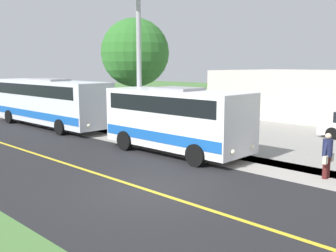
# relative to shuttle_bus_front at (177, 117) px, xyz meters

# --- Properties ---
(ground_plane) EXTENTS (120.00, 120.00, 0.00)m
(ground_plane) POSITION_rel_shuttle_bus_front_xyz_m (4.54, 2.90, -1.62)
(ground_plane) COLOR #477238
(road_surface) EXTENTS (8.00, 100.00, 0.01)m
(road_surface) POSITION_rel_shuttle_bus_front_xyz_m (4.54, 2.90, -1.62)
(road_surface) COLOR black
(road_surface) RESTS_ON ground
(sidewalk) EXTENTS (2.40, 100.00, 0.01)m
(sidewalk) POSITION_rel_shuttle_bus_front_xyz_m (-0.66, 2.90, -1.62)
(sidewalk) COLOR #9E9991
(sidewalk) RESTS_ON ground
(road_centre_line) EXTENTS (0.16, 100.00, 0.00)m
(road_centre_line) POSITION_rel_shuttle_bus_front_xyz_m (4.54, 2.90, -1.61)
(road_centre_line) COLOR gold
(road_centre_line) RESTS_ON ground
(shuttle_bus_front) EXTENTS (2.73, 7.03, 2.96)m
(shuttle_bus_front) POSITION_rel_shuttle_bus_front_xyz_m (0.00, 0.00, 0.00)
(shuttle_bus_front) COLOR white
(shuttle_bus_front) RESTS_ON ground
(transit_bus_rear) EXTENTS (2.64, 10.62, 3.07)m
(transit_bus_rear) POSITION_rel_shuttle_bus_front_xyz_m (0.05, -11.08, 0.06)
(transit_bus_rear) COLOR silver
(transit_bus_rear) RESTS_ON ground
(pedestrian_with_bags) EXTENTS (0.72, 0.34, 1.61)m
(pedestrian_with_bags) POSITION_rel_shuttle_bus_front_xyz_m (-0.72, 6.47, -0.77)
(pedestrian_with_bags) COLOR #4C1919
(pedestrian_with_bags) RESTS_ON ground
(street_light_pole) EXTENTS (1.97, 0.24, 8.50)m
(street_light_pole) POSITION_rel_shuttle_bus_front_xyz_m (-0.34, -2.99, 3.04)
(street_light_pole) COLOR #9E9EA3
(street_light_pole) RESTS_ON ground
(tree_curbside) EXTENTS (4.04, 4.04, 6.67)m
(tree_curbside) POSITION_rel_shuttle_bus_front_xyz_m (-2.86, -6.00, 3.01)
(tree_curbside) COLOR #4C3826
(tree_curbside) RESTS_ON ground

